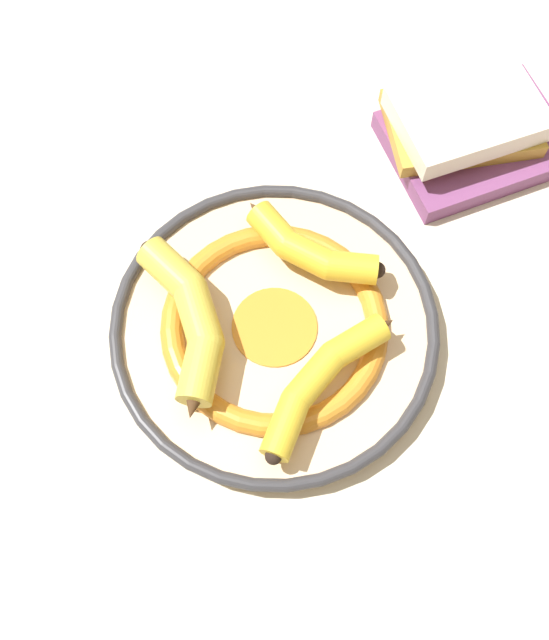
# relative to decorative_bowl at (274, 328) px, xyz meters

# --- Properties ---
(ground_plane) EXTENTS (2.80, 2.80, 0.00)m
(ground_plane) POSITION_rel_decorative_bowl_xyz_m (-0.01, -0.01, -0.02)
(ground_plane) COLOR beige
(decorative_bowl) EXTENTS (0.36, 0.36, 0.04)m
(decorative_bowl) POSITION_rel_decorative_bowl_xyz_m (0.00, 0.00, 0.00)
(decorative_bowl) COLOR beige
(decorative_bowl) RESTS_ON ground_plane
(banana_a) EXTENTS (0.13, 0.18, 0.03)m
(banana_a) POSITION_rel_decorative_bowl_xyz_m (-0.08, -0.03, 0.03)
(banana_a) COLOR gold
(banana_a) RESTS_ON decorative_bowl
(banana_b) EXTENTS (0.21, 0.07, 0.04)m
(banana_b) POSITION_rel_decorative_bowl_xyz_m (0.02, 0.09, 0.04)
(banana_b) COLOR gold
(banana_b) RESTS_ON decorative_bowl
(banana_c) EXTENTS (0.14, 0.13, 0.03)m
(banana_c) POSITION_rel_decorative_bowl_xyz_m (0.07, -0.06, 0.04)
(banana_c) COLOR gold
(banana_c) RESTS_ON decorative_bowl
(book_stack) EXTENTS (0.18, 0.22, 0.08)m
(book_stack) POSITION_rel_decorative_bowl_xyz_m (0.18, -0.30, 0.01)
(book_stack) COLOR #753D70
(book_stack) RESTS_ON ground_plane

